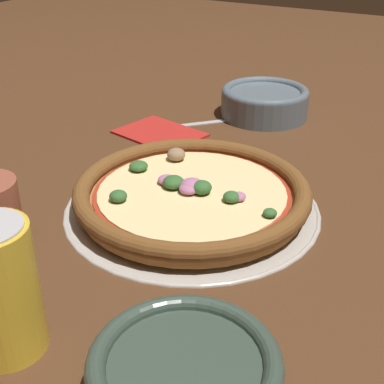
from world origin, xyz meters
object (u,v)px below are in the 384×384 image
at_px(pizza_tray, 192,206).
at_px(pizza, 192,193).
at_px(fork, 170,127).
at_px(bowl_far, 265,101).
at_px(bowl_near, 185,377).
at_px(napkin, 160,132).

height_order(pizza_tray, pizza, pizza).
relative_size(pizza, fork, 1.95).
bearing_deg(bowl_far, bowl_near, -71.59).
distance_m(bowl_near, napkin, 0.55).
bearing_deg(bowl_far, pizza_tray, -80.69).
distance_m(bowl_far, fork, 0.18).
distance_m(pizza_tray, bowl_far, 0.37).
distance_m(pizza_tray, pizza, 0.02).
height_order(pizza_tray, bowl_far, bowl_far).
bearing_deg(pizza_tray, bowl_near, -60.54).
xyz_separation_m(pizza_tray, napkin, (-0.17, 0.19, 0.00)).
distance_m(bowl_far, napkin, 0.21).
height_order(bowl_far, fork, bowl_far).
relative_size(pizza_tray, bowl_near, 2.18).
relative_size(pizza_tray, napkin, 2.11).
xyz_separation_m(bowl_near, bowl_far, (-0.21, 0.62, 0.00)).
bearing_deg(pizza_tray, fork, 128.26).
bearing_deg(fork, pizza_tray, 79.96).
relative_size(bowl_far, napkin, 1.03).
bearing_deg(fork, bowl_far, -178.99).
bearing_deg(napkin, bowl_near, -54.41).
bearing_deg(pizza, fork, 128.20).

